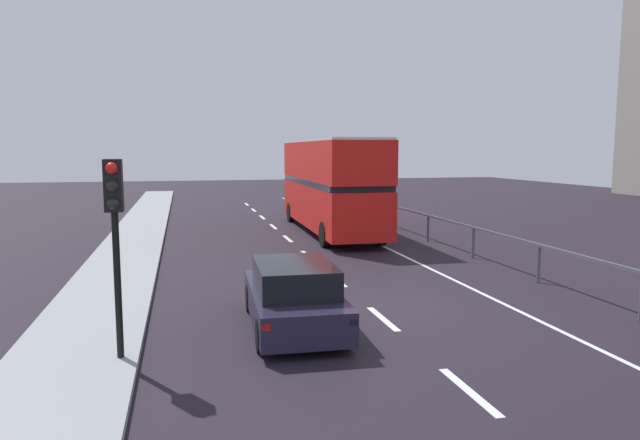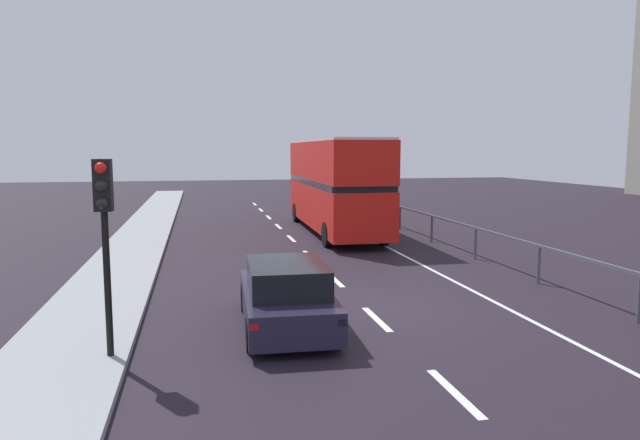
% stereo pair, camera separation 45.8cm
% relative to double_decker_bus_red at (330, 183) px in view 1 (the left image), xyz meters
% --- Properties ---
extents(ground_plane, '(75.14, 120.00, 0.10)m').
position_rel_double_decker_bus_red_xyz_m(ground_plane, '(-2.26, -12.63, -2.33)').
color(ground_plane, black).
extents(near_sidewalk_kerb, '(2.34, 80.00, 0.14)m').
position_rel_double_decker_bus_red_xyz_m(near_sidewalk_kerb, '(-8.59, -12.63, -2.21)').
color(near_sidewalk_kerb, gray).
rests_on(near_sidewalk_kerb, ground).
extents(lane_paint_markings, '(3.48, 46.00, 0.01)m').
position_rel_double_decker_bus_red_xyz_m(lane_paint_markings, '(-0.18, -4.35, -2.27)').
color(lane_paint_markings, silver).
rests_on(lane_paint_markings, ground).
extents(bridge_side_railing, '(0.10, 42.00, 1.13)m').
position_rel_double_decker_bus_red_xyz_m(bridge_side_railing, '(3.28, -3.63, -1.36)').
color(bridge_side_railing, '#514F59').
rests_on(bridge_side_railing, ground).
extents(double_decker_bus_red, '(2.76, 11.22, 4.25)m').
position_rel_double_decker_bus_red_xyz_m(double_decker_bus_red, '(0.00, 0.00, 0.00)').
color(double_decker_bus_red, red).
rests_on(double_decker_bus_red, ground).
extents(hatchback_car_near, '(1.97, 4.27, 1.44)m').
position_rel_double_decker_bus_red_xyz_m(hatchback_car_near, '(-4.34, -13.78, -1.59)').
color(hatchback_car_near, '#231E34').
rests_on(hatchback_car_near, ground).
extents(traffic_signal_pole, '(0.30, 0.42, 3.49)m').
position_rel_double_decker_bus_red_xyz_m(traffic_signal_pole, '(-7.73, -15.19, 0.48)').
color(traffic_signal_pole, black).
rests_on(traffic_signal_pole, near_sidewalk_kerb).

